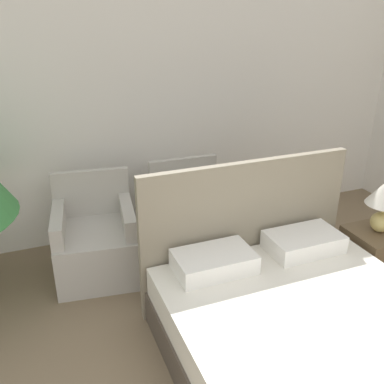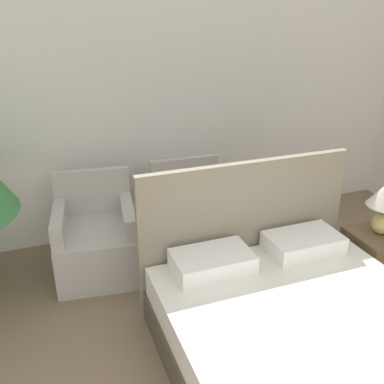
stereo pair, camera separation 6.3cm
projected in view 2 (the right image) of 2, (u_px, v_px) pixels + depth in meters
wall_back at (161, 93)px, 4.22m from camera, size 10.00×0.06×2.90m
bed at (312, 347)px, 2.68m from camera, size 1.73×2.11×1.18m
armchair_near_window_left at (97, 244)px, 3.81m from camera, size 0.77×0.80×0.88m
armchair_near_window_right at (195, 227)px, 4.11m from camera, size 0.70×0.73×0.88m
nightstand at (376, 259)px, 3.66m from camera, size 0.48×0.44×0.50m
side_table at (148, 243)px, 3.98m from camera, size 0.31×0.31×0.41m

